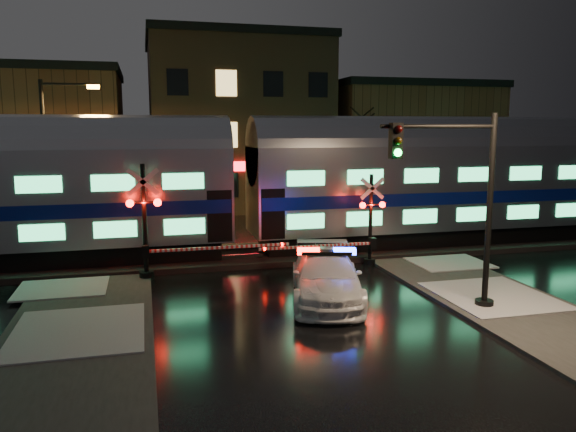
# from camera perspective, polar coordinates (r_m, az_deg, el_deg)

# --- Properties ---
(ground) EXTENTS (120.00, 120.00, 0.00)m
(ground) POSITION_cam_1_polar(r_m,az_deg,el_deg) (20.09, -0.63, -7.39)
(ground) COLOR black
(ground) RESTS_ON ground
(ballast) EXTENTS (90.00, 4.20, 0.24)m
(ballast) POSITION_cam_1_polar(r_m,az_deg,el_deg) (24.79, -3.39, -3.95)
(ballast) COLOR black
(ballast) RESTS_ON ground
(sidewalk_left) EXTENTS (4.00, 20.00, 0.12)m
(sidewalk_left) POSITION_cam_1_polar(r_m,az_deg,el_deg) (14.04, -21.78, -15.23)
(sidewalk_left) COLOR #2D2D2D
(sidewalk_left) RESTS_ON ground
(sidewalk_right) EXTENTS (4.00, 20.00, 0.12)m
(sidewalk_right) POSITION_cam_1_polar(r_m,az_deg,el_deg) (17.77, 25.64, -10.31)
(sidewalk_right) COLOR #2D2D2D
(sidewalk_right) RESTS_ON ground
(building_left) EXTENTS (14.00, 10.00, 9.00)m
(building_left) POSITION_cam_1_polar(r_m,az_deg,el_deg) (41.60, -26.24, 6.47)
(building_left) COLOR #553221
(building_left) RESTS_ON ground
(building_mid) EXTENTS (12.00, 11.00, 11.50)m
(building_mid) POSITION_cam_1_polar(r_m,az_deg,el_deg) (41.74, -5.38, 9.07)
(building_mid) COLOR brown
(building_mid) RESTS_ON ground
(building_right) EXTENTS (12.00, 10.00, 8.50)m
(building_right) POSITION_cam_1_polar(r_m,az_deg,el_deg) (45.20, 11.37, 7.02)
(building_right) COLOR #553221
(building_right) RESTS_ON ground
(train) EXTENTS (51.00, 3.12, 5.92)m
(train) POSITION_cam_1_polar(r_m,az_deg,el_deg) (24.15, -4.89, 3.54)
(train) COLOR black
(train) RESTS_ON ballast
(police_car) EXTENTS (3.51, 5.83, 1.75)m
(police_car) POSITION_cam_1_polar(r_m,az_deg,el_deg) (18.64, 3.90, -6.17)
(police_car) COLOR white
(police_car) RESTS_ON ground
(crossing_signal_right) EXTENTS (5.35, 0.64, 3.79)m
(crossing_signal_right) POSITION_cam_1_polar(r_m,az_deg,el_deg) (23.06, 7.62, -1.35)
(crossing_signal_right) COLOR black
(crossing_signal_right) RESTS_ON ground
(crossing_signal_left) EXTENTS (6.15, 0.67, 4.36)m
(crossing_signal_left) POSITION_cam_1_polar(r_m,az_deg,el_deg) (21.39, -13.39, -1.65)
(crossing_signal_left) COLOR black
(crossing_signal_left) RESTS_ON ground
(traffic_light) EXTENTS (3.95, 0.71, 6.10)m
(traffic_light) POSITION_cam_1_polar(r_m,az_deg,el_deg) (17.69, 17.30, 0.71)
(traffic_light) COLOR black
(traffic_light) RESTS_ON ground
(streetlight) EXTENTS (2.61, 0.27, 7.80)m
(streetlight) POSITION_cam_1_polar(r_m,az_deg,el_deg) (28.05, -22.90, 5.90)
(streetlight) COLOR black
(streetlight) RESTS_ON ground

